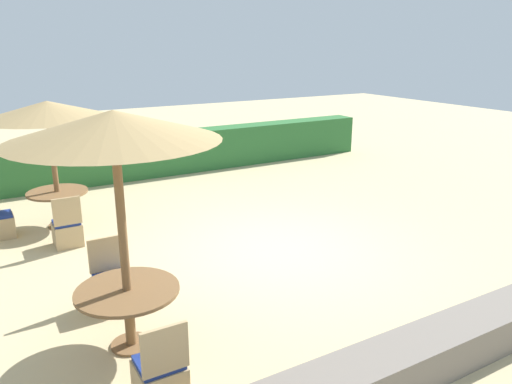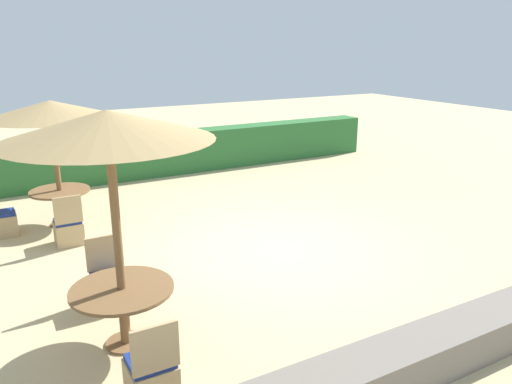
{
  "view_description": "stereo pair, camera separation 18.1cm",
  "coord_description": "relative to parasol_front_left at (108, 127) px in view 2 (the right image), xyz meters",
  "views": [
    {
      "loc": [
        -4.24,
        -6.66,
        3.44
      ],
      "look_at": [
        0.0,
        0.6,
        0.9
      ],
      "focal_mm": 35.0,
      "sensor_mm": 36.0,
      "label": 1
    },
    {
      "loc": [
        -4.08,
        -6.75,
        3.44
      ],
      "look_at": [
        0.0,
        0.6,
        0.9
      ],
      "focal_mm": 35.0,
      "sensor_mm": 36.0,
      "label": 2
    }
  ],
  "objects": [
    {
      "name": "hedge_row",
      "position": [
        2.93,
        7.43,
        -2.03
      ],
      "size": [
        13.0,
        0.7,
        1.11
      ],
      "primitive_type": "cube",
      "color": "#2D6B33",
      "rests_on": "ground_plane"
    },
    {
      "name": "round_table_front_left",
      "position": [
        0.0,
        0.0,
        -1.99
      ],
      "size": [
        1.19,
        1.19,
        0.73
      ],
      "color": "brown",
      "rests_on": "ground_plane"
    },
    {
      "name": "patio_chair_back_left_west",
      "position": [
        -1.06,
        4.56,
        -2.33
      ],
      "size": [
        0.46,
        0.46,
        0.93
      ],
      "rotation": [
        0.0,
        0.0,
        -1.57
      ],
      "color": "tan",
      "rests_on": "ground_plane"
    },
    {
      "name": "parasol_back_left",
      "position": [
        -0.0,
        4.61,
        -0.35
      ],
      "size": [
        2.35,
        2.35,
        2.42
      ],
      "color": "brown",
      "rests_on": "ground_plane"
    },
    {
      "name": "patio_chair_front_left_north",
      "position": [
        0.06,
        1.03,
        -2.33
      ],
      "size": [
        0.46,
        0.46,
        0.93
      ],
      "rotation": [
        0.0,
        0.0,
        3.14
      ],
      "color": "tan",
      "rests_on": "ground_plane"
    },
    {
      "name": "ground_plane",
      "position": [
        2.93,
        1.5,
        -2.59
      ],
      "size": [
        40.0,
        40.0,
        0.0
      ],
      "primitive_type": "plane",
      "color": "#C6B284"
    },
    {
      "name": "parasol_front_left",
      "position": [
        0.0,
        0.0,
        0.0
      ],
      "size": [
        2.25,
        2.25,
        2.77
      ],
      "color": "brown",
      "rests_on": "ground_plane"
    },
    {
      "name": "stone_border",
      "position": [
        2.93,
        -2.09,
        -2.37
      ],
      "size": [
        10.0,
        0.56,
        0.45
      ],
      "primitive_type": "cube",
      "color": "slate",
      "rests_on": "ground_plane"
    },
    {
      "name": "patio_chair_front_left_south",
      "position": [
        -0.02,
        -1.08,
        -2.33
      ],
      "size": [
        0.46,
        0.46,
        0.93
      ],
      "color": "tan",
      "rests_on": "ground_plane"
    },
    {
      "name": "round_table_back_left",
      "position": [
        -0.0,
        4.61,
        -2.02
      ],
      "size": [
        1.12,
        1.12,
        0.71
      ],
      "color": "brown",
      "rests_on": "ground_plane"
    },
    {
      "name": "patio_chair_back_left_south",
      "position": [
        -0.06,
        3.53,
        -2.33
      ],
      "size": [
        0.46,
        0.46,
        0.93
      ],
      "color": "tan",
      "rests_on": "ground_plane"
    }
  ]
}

